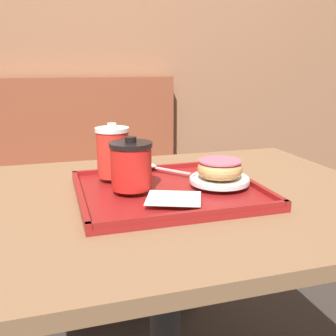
# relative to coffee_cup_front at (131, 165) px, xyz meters

# --- Properties ---
(wall_behind) EXTENTS (8.00, 0.05, 2.40)m
(wall_behind) POSITION_rel_coffee_cup_front_xyz_m (0.08, 1.10, 0.36)
(wall_behind) COLOR #9E6B4C
(wall_behind) RESTS_ON ground_plane
(booth_bench) EXTENTS (1.20, 0.44, 1.00)m
(booth_bench) POSITION_rel_coffee_cup_front_xyz_m (-0.19, 0.87, -0.52)
(booth_bench) COLOR brown
(booth_bench) RESTS_ON ground_plane
(cafe_table) EXTENTS (1.08, 0.80, 0.76)m
(cafe_table) POSITION_rel_coffee_cup_front_xyz_m (0.08, -0.00, -0.24)
(cafe_table) COLOR #846042
(cafe_table) RESTS_ON ground_plane
(serving_tray) EXTENTS (0.42, 0.37, 0.02)m
(serving_tray) POSITION_rel_coffee_cup_front_xyz_m (0.09, 0.00, -0.07)
(serving_tray) COLOR maroon
(serving_tray) RESTS_ON cafe_table
(napkin_paper) EXTENTS (0.14, 0.13, 0.00)m
(napkin_paper) POSITION_rel_coffee_cup_front_xyz_m (0.07, -0.10, -0.05)
(napkin_paper) COLOR white
(napkin_paper) RESTS_ON serving_tray
(coffee_cup_front) EXTENTS (0.10, 0.10, 0.12)m
(coffee_cup_front) POSITION_rel_coffee_cup_front_xyz_m (0.00, 0.00, 0.00)
(coffee_cup_front) COLOR red
(coffee_cup_front) RESTS_ON serving_tray
(coffee_cup_rear) EXTENTS (0.08, 0.08, 0.14)m
(coffee_cup_rear) POSITION_rel_coffee_cup_front_xyz_m (-0.02, 0.11, 0.01)
(coffee_cup_rear) COLOR red
(coffee_cup_rear) RESTS_ON serving_tray
(plate_with_chocolate_donut) EXTENTS (0.14, 0.14, 0.01)m
(plate_with_chocolate_donut) POSITION_rel_coffee_cup_front_xyz_m (0.21, -0.02, -0.05)
(plate_with_chocolate_donut) COLOR white
(plate_with_chocolate_donut) RESTS_ON serving_tray
(donut_chocolate_glazed) EXTENTS (0.11, 0.11, 0.04)m
(donut_chocolate_glazed) POSITION_rel_coffee_cup_front_xyz_m (0.21, -0.02, -0.02)
(donut_chocolate_glazed) COLOR tan
(donut_chocolate_glazed) RESTS_ON plate_with_chocolate_donut
(spoon) EXTENTS (0.10, 0.12, 0.01)m
(spoon) POSITION_rel_coffee_cup_front_xyz_m (0.10, 0.15, -0.05)
(spoon) COLOR silver
(spoon) RESTS_ON serving_tray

